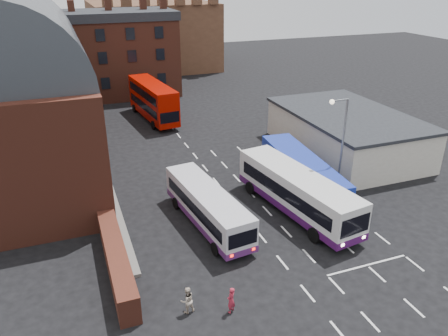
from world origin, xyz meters
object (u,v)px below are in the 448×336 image
object	(u,v)px
street_lamp	(340,139)
pedestrian_beige	(187,300)
bus_white_outbound	(207,205)
bus_blue	(302,173)
bus_red_double	(153,100)
pedestrian_red	(231,300)
bus_white_inbound	(297,190)

from	to	relation	value
street_lamp	pedestrian_beige	world-z (taller)	street_lamp
pedestrian_beige	bus_white_outbound	bearing A→B (deg)	-124.41
pedestrian_beige	bus_blue	bearing A→B (deg)	-150.36
bus_white_outbound	street_lamp	distance (m)	11.89
bus_blue	street_lamp	world-z (taller)	street_lamp
bus_red_double	pedestrian_beige	distance (m)	35.27
pedestrian_red	pedestrian_beige	xyz separation A→B (m)	(-2.27, 0.85, 0.00)
street_lamp	bus_white_inbound	bearing A→B (deg)	-164.77
bus_white_inbound	street_lamp	world-z (taller)	street_lamp
bus_red_double	pedestrian_red	distance (m)	35.82
street_lamp	pedestrian_red	size ratio (longest dim) A/B	5.23
bus_red_double	pedestrian_beige	xyz separation A→B (m)	(-5.75, -34.76, -1.66)
bus_white_inbound	pedestrian_red	bearing A→B (deg)	35.33
bus_white_outbound	bus_blue	distance (m)	9.29
bus_white_inbound	bus_red_double	distance (m)	27.70
bus_white_inbound	pedestrian_beige	bearing A→B (deg)	25.92
street_lamp	pedestrian_beige	bearing A→B (deg)	-150.33
bus_white_outbound	pedestrian_beige	world-z (taller)	bus_white_outbound
bus_white_outbound	street_lamp	world-z (taller)	street_lamp
pedestrian_red	bus_red_double	bearing A→B (deg)	-132.60
bus_blue	pedestrian_red	xyz separation A→B (m)	(-10.79, -11.17, -1.10)
bus_white_outbound	pedestrian_beige	size ratio (longest dim) A/B	6.54
bus_white_outbound	pedestrian_red	bearing A→B (deg)	-107.48
street_lamp	pedestrian_beige	distance (m)	18.21
bus_white_inbound	bus_red_double	xyz separation A→B (m)	(-5.30, 27.19, 0.49)
bus_blue	pedestrian_red	distance (m)	15.57
bus_white_inbound	street_lamp	bearing A→B (deg)	-173.31
bus_blue	bus_white_inbound	bearing A→B (deg)	58.13
bus_blue	pedestrian_beige	xyz separation A→B (m)	(-13.06, -10.32, -1.10)
bus_white_outbound	bus_white_inbound	bearing A→B (deg)	-12.56
bus_white_outbound	pedestrian_red	distance (m)	9.35
bus_white_outbound	bus_red_double	bearing A→B (deg)	79.45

